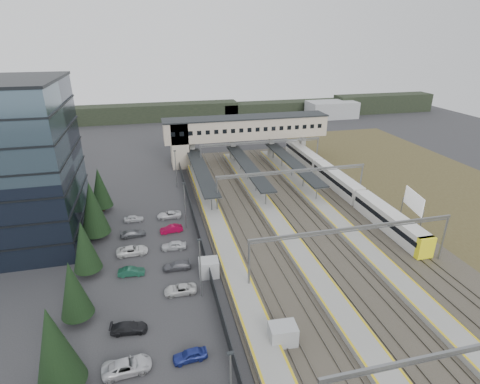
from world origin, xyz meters
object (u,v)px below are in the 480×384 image
object	(u,v)px
relay_cabin_far	(209,268)
billboard	(414,202)
train	(338,181)
footbridge	(235,130)
relay_cabin_near	(283,335)

from	to	relation	value
relay_cabin_far	billboard	size ratio (longest dim) A/B	0.44
relay_cabin_far	train	distance (m)	38.23
relay_cabin_far	billboard	xyz separation A→B (m)	(36.19, 7.34, 2.44)
footbridge	train	xyz separation A→B (m)	(16.30, -22.79, -6.07)
relay_cabin_far	train	xyz separation A→B (m)	(30.43, 23.14, 0.68)
relay_cabin_far	train	world-z (taller)	train
relay_cabin_near	relay_cabin_far	bearing A→B (deg)	112.10
train	relay_cabin_far	bearing A→B (deg)	-142.75
relay_cabin_far	footbridge	bearing A→B (deg)	72.90
relay_cabin_near	footbridge	size ratio (longest dim) A/B	0.07
billboard	relay_cabin_far	bearing A→B (deg)	-168.54
train	billboard	world-z (taller)	billboard
relay_cabin_near	billboard	world-z (taller)	billboard
relay_cabin_near	relay_cabin_far	distance (m)	14.70
billboard	relay_cabin_near	bearing A→B (deg)	-145.64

